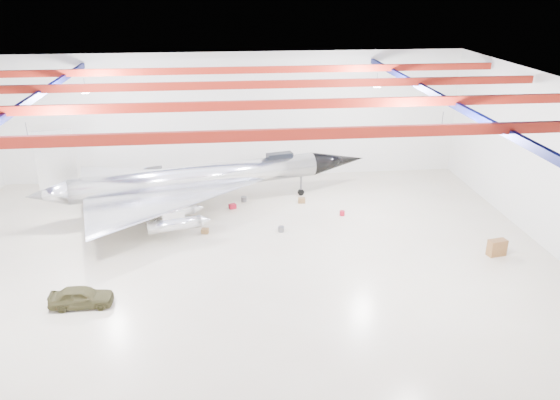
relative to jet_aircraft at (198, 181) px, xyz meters
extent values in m
plane|color=#C1B299|center=(2.98, -7.78, -2.35)|extent=(40.00, 40.00, 0.00)
plane|color=silver|center=(2.98, 7.22, 3.15)|extent=(40.00, 0.00, 40.00)
plane|color=silver|center=(22.98, -7.78, 3.15)|extent=(0.00, 30.00, 30.00)
plane|color=#0A0F38|center=(2.98, -7.78, 8.65)|extent=(40.00, 40.00, 0.00)
cube|color=maroon|center=(2.98, -16.78, 8.05)|extent=(39.50, 0.25, 0.50)
cube|color=maroon|center=(2.98, -10.78, 8.05)|extent=(39.50, 0.25, 0.50)
cube|color=maroon|center=(2.98, -4.78, 8.05)|extent=(39.50, 0.25, 0.50)
cube|color=maroon|center=(2.98, 1.22, 8.05)|extent=(39.50, 0.25, 0.50)
cube|color=#0C114B|center=(-9.02, -7.78, 7.75)|extent=(0.25, 29.50, 0.40)
cube|color=#0C114B|center=(14.98, -7.78, 7.75)|extent=(0.25, 29.50, 0.40)
cube|color=silver|center=(-7.02, -13.78, 7.35)|extent=(0.55, 0.55, 0.25)
cube|color=silver|center=(12.98, -13.78, 7.35)|extent=(0.55, 0.55, 0.25)
cube|color=silver|center=(-7.02, -1.78, 7.35)|extent=(0.55, 0.55, 0.25)
cube|color=silver|center=(12.98, -1.78, 7.35)|extent=(0.55, 0.55, 0.25)
cylinder|color=silver|center=(0.05, 0.01, 0.27)|extent=(18.64, 6.22, 1.87)
cone|color=black|center=(11.43, 2.76, 0.27)|extent=(4.99, 2.92, 1.87)
cone|color=silver|center=(-10.42, -2.52, 0.27)|extent=(3.17, 2.48, 1.87)
cube|color=silver|center=(-9.51, -2.30, 2.71)|extent=(2.58, 0.72, 4.21)
cube|color=black|center=(6.42, 1.55, 1.26)|extent=(2.18, 1.21, 0.47)
cylinder|color=silver|center=(-1.47, -5.65, -1.04)|extent=(3.66, 1.65, 0.84)
cylinder|color=silver|center=(-2.02, -3.38, -1.04)|extent=(3.66, 1.65, 0.84)
cylinder|color=silver|center=(-3.34, 2.08, -1.04)|extent=(3.66, 1.65, 0.84)
cylinder|color=silver|center=(-3.89, 4.36, -1.04)|extent=(3.66, 1.65, 0.84)
cylinder|color=#59595B|center=(8.24, 1.99, -1.51)|extent=(0.17, 0.17, 1.69)
cylinder|color=black|center=(8.24, 1.99, -2.09)|extent=(0.56, 0.32, 0.52)
cylinder|color=#59595B|center=(-3.04, -3.14, -1.51)|extent=(0.17, 0.17, 1.69)
cylinder|color=black|center=(-3.04, -3.14, -2.09)|extent=(0.56, 0.32, 0.52)
cylinder|color=#59595B|center=(-4.14, 1.41, -1.51)|extent=(0.17, 0.17, 1.69)
cylinder|color=black|center=(-4.14, 1.41, -2.09)|extent=(0.56, 0.32, 0.52)
imported|color=#3E3B1F|center=(-6.02, -12.99, -1.77)|extent=(3.42, 1.39, 1.16)
cube|color=brown|center=(19.32, -9.79, -1.81)|extent=(1.27, 0.80, 1.08)
cube|color=#A61025|center=(2.54, -0.18, -2.17)|extent=(0.63, 0.57, 0.36)
cylinder|color=#59595B|center=(5.85, -4.76, -2.16)|extent=(0.54, 0.54, 0.39)
cube|color=olive|center=(8.07, 0.39, -2.15)|extent=(0.61, 0.51, 0.39)
cylinder|color=#A61025|center=(10.76, -2.43, -2.17)|extent=(0.47, 0.47, 0.35)
cube|color=olive|center=(0.49, -4.45, -2.18)|extent=(0.57, 0.49, 0.35)
cylinder|color=#59595B|center=(3.49, 1.14, -2.15)|extent=(0.54, 0.54, 0.40)
camera|label=1|loc=(2.01, -39.51, 14.32)|focal=35.00mm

